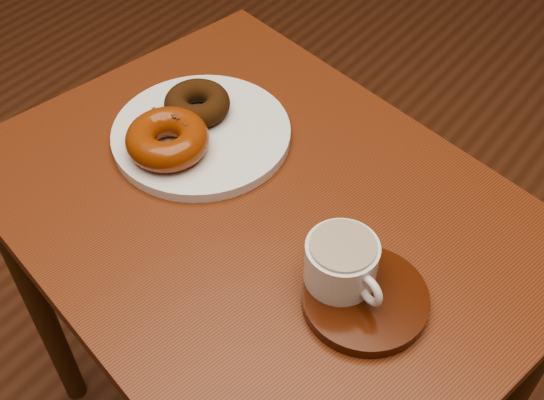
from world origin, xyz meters
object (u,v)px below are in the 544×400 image
Objects in this scene: cafe_table at (261,256)px; coffee_cup at (342,262)px; donut_plate at (201,134)px; saucer at (365,299)px.

coffee_cup reaches higher than cafe_table.
donut_plate is 2.33× the size of coffee_cup.
cafe_table is 0.22m from coffee_cup.
donut_plate reaches higher than cafe_table.
saucer is (0.33, -0.09, 0.00)m from donut_plate.
donut_plate is (-0.14, 0.05, 0.12)m from cafe_table.
donut_plate is 0.35m from saucer.
saucer reaches higher than cafe_table.
saucer is 1.33× the size of coffee_cup.
cafe_table is 7.63× the size of coffee_cup.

